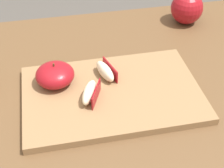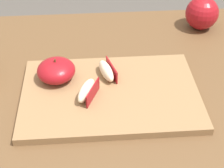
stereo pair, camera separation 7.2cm
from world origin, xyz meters
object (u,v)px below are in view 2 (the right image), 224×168
cutting_board (112,94)px  apple_half_skin_up (58,70)px  apple_wedge_left (108,71)px  whole_apple_red_delicious (203,13)px  apple_wedge_right (89,91)px

cutting_board → apple_half_skin_up: size_ratio=4.51×
apple_wedge_left → whole_apple_red_delicious: (0.27, 0.22, 0.01)m
apple_half_skin_up → apple_wedge_left: bearing=0.1°
apple_wedge_right → whole_apple_red_delicious: size_ratio=0.76×
apple_wedge_right → whole_apple_red_delicious: bearing=41.8°
apple_half_skin_up → whole_apple_red_delicious: bearing=29.9°
apple_half_skin_up → apple_wedge_left: size_ratio=1.12×
apple_wedge_right → apple_wedge_left: bearing=54.9°
apple_half_skin_up → apple_wedge_right: size_ratio=1.13×
cutting_board → apple_wedge_right: 0.06m
whole_apple_red_delicious → apple_wedge_right: bearing=-138.2°
apple_wedge_left → whole_apple_red_delicious: size_ratio=0.76×
cutting_board → apple_half_skin_up: (-0.11, 0.05, 0.03)m
apple_half_skin_up → apple_wedge_right: apple_half_skin_up is taller
apple_wedge_left → whole_apple_red_delicious: whole_apple_red_delicious is taller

